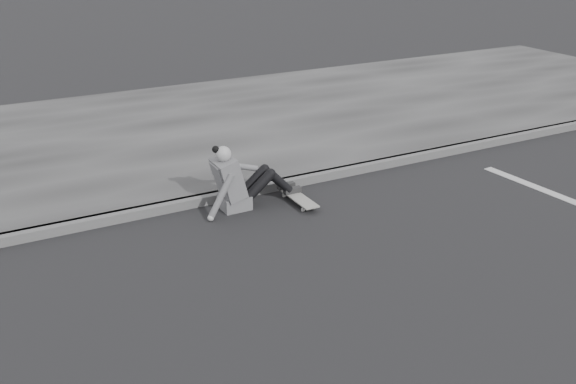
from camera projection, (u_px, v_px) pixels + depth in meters
name	position (u px, v px, depth m)	size (l,w,h in m)	color
ground	(302.00, 297.00, 6.32)	(80.00, 80.00, 0.00)	black
curb	(206.00, 199.00, 8.40)	(24.00, 0.16, 0.12)	#4E4E4E
sidewalk	(141.00, 136.00, 10.85)	(24.00, 6.00, 0.12)	#333333
skateboard	(298.00, 198.00, 8.40)	(0.20, 0.78, 0.09)	#A09F9A
seated_woman	(239.00, 181.00, 8.17)	(1.38, 0.46, 0.88)	#58585B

